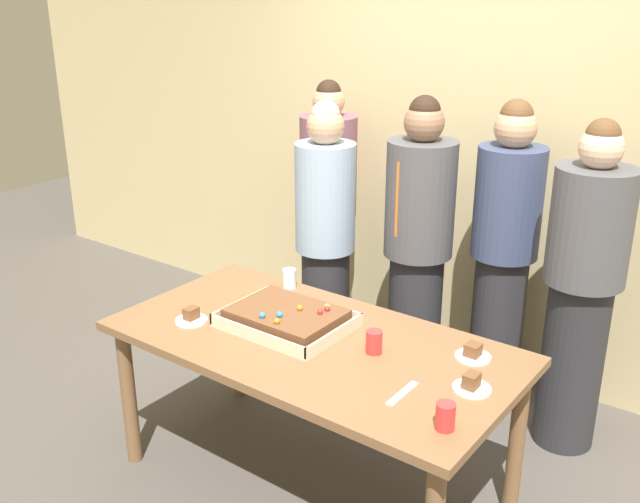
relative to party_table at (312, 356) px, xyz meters
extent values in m
plane|color=#4C4742|center=(0.00, 0.00, -0.68)|extent=(12.00, 12.00, 0.00)
cube|color=#CCB784|center=(0.00, 1.60, 0.82)|extent=(8.00, 0.12, 3.00)
cube|color=brown|center=(0.00, 0.00, 0.07)|extent=(1.81, 0.93, 0.04)
cylinder|color=brown|center=(-0.83, -0.38, -0.32)|extent=(0.07, 0.07, 0.73)
cylinder|color=brown|center=(-0.83, 0.38, -0.32)|extent=(0.07, 0.07, 0.73)
cylinder|color=brown|center=(0.83, 0.38, -0.32)|extent=(0.07, 0.07, 0.73)
cube|color=beige|center=(-0.17, 0.03, 0.09)|extent=(0.55, 0.42, 0.01)
cube|color=beige|center=(-0.17, -0.17, 0.12)|extent=(0.55, 0.01, 0.05)
cube|color=beige|center=(-0.17, 0.24, 0.12)|extent=(0.55, 0.01, 0.05)
cube|color=beige|center=(-0.44, 0.03, 0.12)|extent=(0.01, 0.42, 0.05)
cube|color=beige|center=(0.10, 0.03, 0.12)|extent=(0.01, 0.42, 0.05)
cube|color=brown|center=(-0.17, 0.03, 0.13)|extent=(0.48, 0.35, 0.07)
sphere|color=red|center=(-0.02, 0.13, 0.18)|extent=(0.03, 0.03, 0.03)
sphere|color=orange|center=(-0.12, 0.06, 0.18)|extent=(0.03, 0.03, 0.03)
sphere|color=red|center=(-0.02, 0.09, 0.18)|extent=(0.03, 0.03, 0.03)
sphere|color=yellow|center=(-0.03, 0.15, 0.18)|extent=(0.03, 0.03, 0.03)
sphere|color=#2D84E0|center=(-0.20, -0.10, 0.18)|extent=(0.03, 0.03, 0.03)
sphere|color=#2D84E0|center=(-0.15, -0.04, 0.18)|extent=(0.03, 0.03, 0.03)
sphere|color=orange|center=(-0.11, -0.10, 0.18)|extent=(0.03, 0.03, 0.03)
cylinder|color=white|center=(0.64, 0.26, 0.09)|extent=(0.15, 0.15, 0.01)
cube|color=brown|center=(0.64, 0.27, 0.12)|extent=(0.06, 0.06, 0.05)
cylinder|color=white|center=(0.75, 0.03, 0.09)|extent=(0.15, 0.15, 0.01)
cube|color=brown|center=(0.74, 0.03, 0.13)|extent=(0.05, 0.07, 0.06)
cylinder|color=white|center=(-0.55, -0.20, 0.09)|extent=(0.15, 0.15, 0.01)
cube|color=brown|center=(-0.56, -0.19, 0.12)|extent=(0.05, 0.06, 0.05)
cylinder|color=red|center=(0.28, 0.06, 0.14)|extent=(0.07, 0.07, 0.10)
cylinder|color=red|center=(0.78, -0.26, 0.14)|extent=(0.07, 0.07, 0.10)
cylinder|color=white|center=(-0.44, 0.39, 0.14)|extent=(0.07, 0.07, 0.10)
cube|color=silver|center=(0.55, -0.16, 0.09)|extent=(0.03, 0.20, 0.01)
cylinder|color=#28282D|center=(-0.54, 0.84, -0.27)|extent=(0.27, 0.27, 0.82)
cylinder|color=#93ADCC|center=(-0.54, 0.84, 0.45)|extent=(0.34, 0.34, 0.61)
sphere|color=tan|center=(-0.54, 0.84, 0.84)|extent=(0.21, 0.21, 0.21)
sphere|color=#B2A899|center=(-0.54, 0.84, 0.90)|extent=(0.16, 0.16, 0.16)
cylinder|color=#28282D|center=(0.36, 1.21, -0.24)|extent=(0.28, 0.28, 0.88)
cylinder|color=#384266|center=(0.36, 1.21, 0.49)|extent=(0.35, 0.35, 0.59)
sphere|color=tan|center=(0.36, 1.21, 0.88)|extent=(0.22, 0.22, 0.22)
sphere|color=brown|center=(0.36, 1.21, 0.94)|extent=(0.17, 0.17, 0.17)
cylinder|color=#28282D|center=(0.83, 1.06, -0.24)|extent=(0.30, 0.30, 0.89)
cylinder|color=#4C4C51|center=(0.83, 1.06, 0.49)|extent=(0.38, 0.38, 0.56)
sphere|color=beige|center=(0.83, 1.06, 0.86)|extent=(0.20, 0.20, 0.20)
sphere|color=brown|center=(0.83, 1.06, 0.92)|extent=(0.16, 0.16, 0.16)
cylinder|color=#28282D|center=(-0.04, 1.00, -0.25)|extent=(0.30, 0.30, 0.86)
cylinder|color=#4C4C51|center=(-0.04, 1.00, 0.49)|extent=(0.37, 0.37, 0.62)
cube|color=orange|center=(-0.06, 0.83, 0.52)|extent=(0.04, 0.02, 0.40)
sphere|color=#8C664C|center=(-0.04, 1.00, 0.89)|extent=(0.21, 0.21, 0.21)
sphere|color=black|center=(-0.04, 1.00, 0.95)|extent=(0.16, 0.16, 0.16)
cylinder|color=#28282D|center=(-0.79, 1.21, -0.24)|extent=(0.28, 0.28, 0.89)
cylinder|color=#7A4C5B|center=(-0.79, 1.21, 0.52)|extent=(0.35, 0.35, 0.61)
cube|color=navy|center=(-0.71, 1.06, 0.55)|extent=(0.04, 0.02, 0.39)
sphere|color=tan|center=(-0.79, 1.21, 0.91)|extent=(0.19, 0.19, 0.19)
sphere|color=black|center=(-0.79, 1.21, 0.96)|extent=(0.15, 0.15, 0.15)
camera|label=1|loc=(1.70, -2.23, 1.54)|focal=40.05mm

